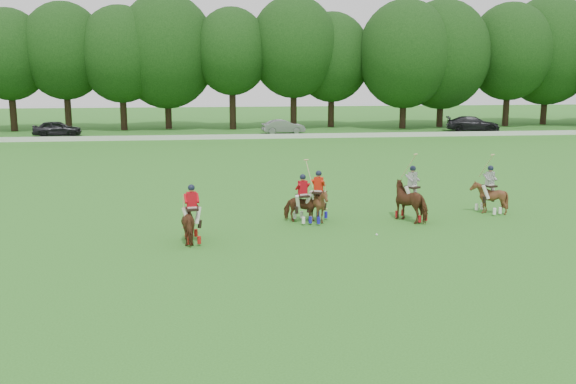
{
  "coord_description": "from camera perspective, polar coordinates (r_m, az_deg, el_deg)",
  "views": [
    {
      "loc": [
        -2.59,
        -21.76,
        6.43
      ],
      "look_at": [
        0.6,
        4.2,
        1.4
      ],
      "focal_mm": 40.0,
      "sensor_mm": 36.0,
      "label": 1
    }
  ],
  "objects": [
    {
      "name": "car_mid",
      "position": [
        64.94,
        -0.42,
        5.82
      ],
      "size": [
        4.4,
        1.92,
        1.41
      ],
      "primitive_type": "imported",
      "rotation": [
        0.0,
        0.0,
        1.67
      ],
      "color": "gray",
      "rests_on": "ground"
    },
    {
      "name": "polo_ball",
      "position": [
        25.4,
        7.89,
        -3.78
      ],
      "size": [
        0.09,
        0.09,
        0.09
      ],
      "primitive_type": "sphere",
      "color": "white",
      "rests_on": "ground"
    },
    {
      "name": "polo_red_c",
      "position": [
        27.21,
        2.72,
        -1.08
      ],
      "size": [
        1.7,
        1.77,
        2.23
      ],
      "color": "#522A16",
      "rests_on": "ground"
    },
    {
      "name": "ground",
      "position": [
        22.84,
        -0.2,
        -5.47
      ],
      "size": [
        180.0,
        180.0,
        0.0
      ],
      "primitive_type": "plane",
      "color": "#2D6C1E",
      "rests_on": "ground"
    },
    {
      "name": "boundary_rail",
      "position": [
        60.14,
        -4.51,
        4.92
      ],
      "size": [
        120.0,
        0.1,
        0.44
      ],
      "primitive_type": "cube",
      "color": "white",
      "rests_on": "ground"
    },
    {
      "name": "polo_red_a",
      "position": [
        24.32,
        -8.5,
        -2.65
      ],
      "size": [
        1.13,
        1.86,
        2.21
      ],
      "color": "#522A16",
      "rests_on": "ground"
    },
    {
      "name": "polo_red_b",
      "position": [
        27.18,
        1.31,
        -1.24
      ],
      "size": [
        1.57,
        1.43,
        2.62
      ],
      "color": "#522A16",
      "rests_on": "ground"
    },
    {
      "name": "car_right",
      "position": [
        70.08,
        16.11,
        5.84
      ],
      "size": [
        5.83,
        3.65,
        1.58
      ],
      "primitive_type": "imported",
      "rotation": [
        0.0,
        0.0,
        1.28
      ],
      "color": "black",
      "rests_on": "ground"
    },
    {
      "name": "polo_stripe_a",
      "position": [
        27.98,
        10.94,
        -0.77
      ],
      "size": [
        1.87,
        2.18,
        2.93
      ],
      "color": "#522A16",
      "rests_on": "ground"
    },
    {
      "name": "tree_line",
      "position": [
        69.89,
        -4.77,
        12.32
      ],
      "size": [
        117.98,
        14.32,
        14.75
      ],
      "color": "black",
      "rests_on": "ground"
    },
    {
      "name": "car_left",
      "position": [
        66.15,
        -19.84,
        5.33
      ],
      "size": [
        4.68,
        2.27,
        1.54
      ],
      "primitive_type": "imported",
      "rotation": [
        0.0,
        0.0,
        1.67
      ],
      "color": "black",
      "rests_on": "ground"
    },
    {
      "name": "polo_stripe_b",
      "position": [
        30.26,
        17.43,
        -0.39
      ],
      "size": [
        1.6,
        1.68,
        2.73
      ],
      "color": "#522A16",
      "rests_on": "ground"
    }
  ]
}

